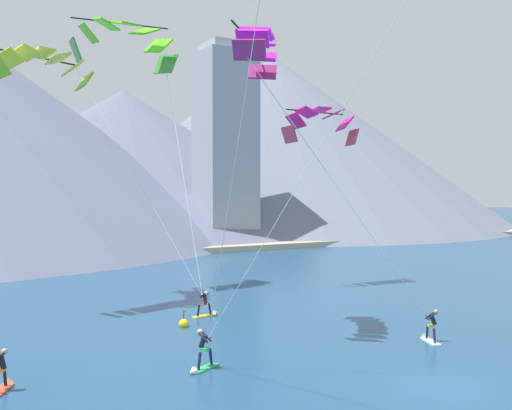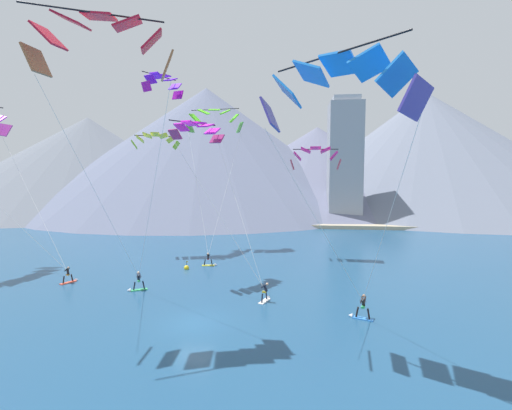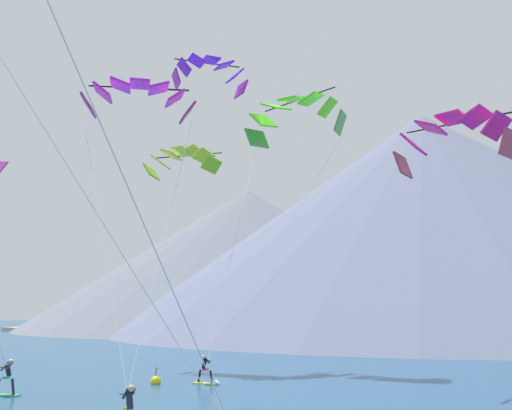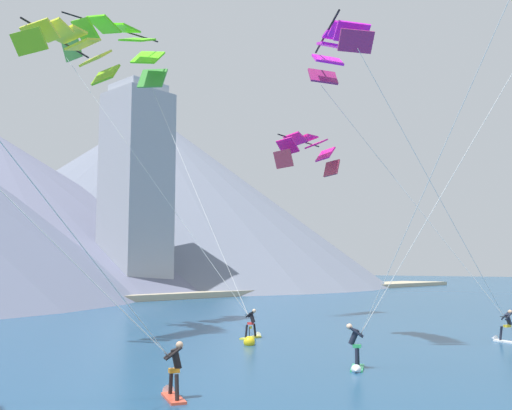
# 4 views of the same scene
# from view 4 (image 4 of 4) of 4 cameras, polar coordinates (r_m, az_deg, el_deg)

# --- Properties ---
(kitesurfer_near_lead) EXTENTS (1.15, 1.73, 1.70)m
(kitesurfer_near_lead) POSITION_cam_4_polar(r_m,az_deg,el_deg) (17.42, -8.33, -17.00)
(kitesurfer_near_lead) COLOR #E54C33
(kitesurfer_near_lead) RESTS_ON ground
(kitesurfer_near_trail) EXTENTS (1.00, 1.77, 1.69)m
(kitesurfer_near_trail) POSITION_cam_4_polar(r_m,az_deg,el_deg) (31.99, 23.58, -11.58)
(kitesurfer_near_trail) COLOR white
(kitesurfer_near_trail) RESTS_ON ground
(kitesurfer_mid_center) EXTENTS (1.72, 1.19, 1.73)m
(kitesurfer_mid_center) POSITION_cam_4_polar(r_m,az_deg,el_deg) (21.98, 9.95, -14.61)
(kitesurfer_mid_center) COLOR #33B266
(kitesurfer_mid_center) RESTS_ON ground
(kitesurfer_far_right) EXTENTS (1.78, 0.66, 1.62)m
(kitesurfer_far_right) POSITION_cam_4_polar(r_m,az_deg,el_deg) (31.07, -0.25, -12.35)
(kitesurfer_far_right) COLOR yellow
(kitesurfer_far_right) RESTS_ON ground
(parafoil_kite_near_trail) EXTENTS (9.07, 7.81, 14.15)m
(parafoil_kite_near_trail) POSITION_cam_4_polar(r_m,az_deg,el_deg) (29.78, 8.37, 15.27)
(parafoil_kite_near_trail) COLOR #A02566
(parafoil_kite_far_right) EXTENTS (8.17, 12.24, 18.71)m
(parafoil_kite_far_right) POSITION_cam_4_polar(r_m,az_deg,el_deg) (40.51, -13.55, 15.31)
(parafoil_kite_far_right) COLOR green
(parafoil_kite_distant_high_outer) EXTENTS (6.18, 3.67, 2.11)m
(parafoil_kite_distant_high_outer) POSITION_cam_4_polar(r_m,az_deg,el_deg) (31.84, -18.21, 14.90)
(parafoil_kite_distant_high_outer) COLOR #82C619
(parafoil_kite_distant_low_drift) EXTENTS (6.39, 2.08, 2.86)m
(parafoil_kite_distant_low_drift) POSITION_cam_4_polar(r_m,az_deg,el_deg) (44.60, 5.11, 5.54)
(parafoil_kite_distant_low_drift) COLOR #A5354C
(race_marker_buoy) EXTENTS (0.56, 0.56, 1.02)m
(race_marker_buoy) POSITION_cam_4_polar(r_m,az_deg,el_deg) (28.27, -0.68, -13.53)
(race_marker_buoy) COLOR yellow
(race_marker_buoy) RESTS_ON ground
(shoreline_strip) EXTENTS (180.00, 10.00, 0.70)m
(shoreline_strip) POSITION_cam_4_polar(r_m,az_deg,el_deg) (61.73, -23.52, -8.87)
(shoreline_strip) COLOR tan
(shoreline_strip) RESTS_ON ground
(shore_building_promenade_mid) EXTENTS (7.19, 7.20, 4.38)m
(shore_building_promenade_mid) POSITION_cam_4_polar(r_m,az_deg,el_deg) (87.33, -1.80, -7.23)
(shore_building_promenade_mid) COLOR #B7AD9E
(shore_building_promenade_mid) RESTS_ON ground
(highrise_tower) EXTENTS (7.00, 7.00, 27.28)m
(highrise_tower) POSITION_cam_4_polar(r_m,az_deg,el_deg) (74.24, -11.90, 1.41)
(highrise_tower) COLOR #999EA8
(highrise_tower) RESTS_ON ground
(mountain_peak_central_summit) EXTENTS (97.43, 97.43, 36.29)m
(mountain_peak_central_summit) POSITION_cam_4_polar(r_m,az_deg,el_deg) (120.92, -10.66, 0.73)
(mountain_peak_central_summit) COLOR slate
(mountain_peak_central_summit) RESTS_ON ground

